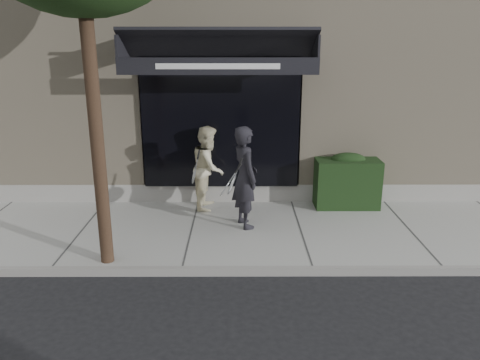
{
  "coord_description": "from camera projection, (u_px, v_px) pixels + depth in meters",
  "views": [
    {
      "loc": [
        -1.14,
        -7.99,
        3.46
      ],
      "look_at": [
        -1.11,
        0.6,
        0.88
      ],
      "focal_mm": 35.0,
      "sensor_mm": 36.0,
      "label": 1
    }
  ],
  "objects": [
    {
      "name": "ground",
      "position": [
        300.0,
        235.0,
        8.65
      ],
      "size": [
        80.0,
        80.0,
        0.0
      ],
      "primitive_type": "plane",
      "color": "black",
      "rests_on": "ground"
    },
    {
      "name": "curb",
      "position": [
        313.0,
        271.0,
        7.15
      ],
      "size": [
        20.0,
        0.1,
        0.14
      ],
      "primitive_type": "cube",
      "color": "gray",
      "rests_on": "ground"
    },
    {
      "name": "pedestrian_front",
      "position": [
        245.0,
        177.0,
        8.49
      ],
      "size": [
        0.79,
        0.88,
        1.88
      ],
      "color": "black",
      "rests_on": "sidewalk"
    },
    {
      "name": "building_facade",
      "position": [
        280.0,
        68.0,
        12.61
      ],
      "size": [
        14.3,
        8.04,
        5.64
      ],
      "color": "#BFAE91",
      "rests_on": "ground"
    },
    {
      "name": "sidewalk",
      "position": [
        300.0,
        232.0,
        8.63
      ],
      "size": [
        20.0,
        3.0,
        0.12
      ],
      "primitive_type": "cube",
      "color": "#A09F9A",
      "rests_on": "ground"
    },
    {
      "name": "hedge",
      "position": [
        347.0,
        181.0,
        9.66
      ],
      "size": [
        1.3,
        0.7,
        1.14
      ],
      "color": "black",
      "rests_on": "sidewalk"
    },
    {
      "name": "pedestrian_back",
      "position": [
        209.0,
        168.0,
        9.49
      ],
      "size": [
        0.74,
        0.88,
        1.7
      ],
      "color": "beige",
      "rests_on": "sidewalk"
    }
  ]
}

